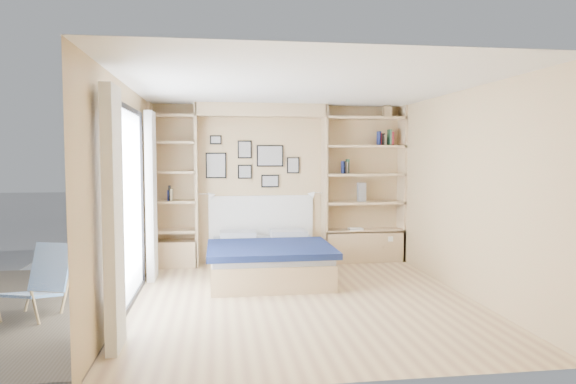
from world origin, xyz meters
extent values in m
plane|color=#D5B883|center=(0.00, 0.00, 0.00)|extent=(4.50, 4.50, 0.00)
plane|color=tan|center=(0.00, 2.25, 1.25)|extent=(4.00, 0.00, 4.00)
plane|color=tan|center=(0.00, -2.25, 1.25)|extent=(4.00, 0.00, 4.00)
plane|color=tan|center=(-2.00, 0.00, 1.25)|extent=(0.00, 4.50, 4.50)
plane|color=tan|center=(2.00, 0.00, 1.25)|extent=(0.00, 4.50, 4.50)
plane|color=white|center=(0.00, 0.00, 2.50)|extent=(4.50, 4.50, 0.00)
cube|color=tan|center=(-1.30, 2.08, 1.25)|extent=(0.04, 0.35, 2.50)
cube|color=tan|center=(0.70, 2.08, 1.25)|extent=(0.04, 0.35, 2.50)
cube|color=tan|center=(-0.30, 2.08, 2.40)|extent=(2.00, 0.35, 0.20)
cube|color=tan|center=(1.98, 2.08, 1.25)|extent=(0.04, 0.35, 2.50)
cube|color=tan|center=(-1.98, 2.08, 1.25)|extent=(0.04, 0.35, 2.50)
cube|color=tan|center=(1.35, 2.08, 0.25)|extent=(1.30, 0.35, 0.50)
cube|color=tan|center=(-1.65, 2.08, 0.20)|extent=(0.70, 0.35, 0.40)
cube|color=black|center=(-1.97, 0.00, 2.23)|extent=(0.04, 2.08, 0.06)
cube|color=black|center=(-1.97, 0.00, 0.03)|extent=(0.04, 2.08, 0.06)
cube|color=black|center=(-1.97, -1.02, 1.10)|extent=(0.04, 0.06, 2.20)
cube|color=black|center=(-1.97, 1.02, 1.10)|extent=(0.04, 0.06, 2.20)
cube|color=silver|center=(-1.98, 0.00, 1.12)|extent=(0.01, 2.00, 2.20)
cube|color=white|center=(-1.88, -1.30, 1.15)|extent=(0.10, 0.45, 2.30)
cube|color=white|center=(-1.88, 1.30, 1.15)|extent=(0.10, 0.45, 2.30)
cube|color=tan|center=(1.35, 2.08, 0.50)|extent=(1.30, 0.35, 0.04)
cube|color=tan|center=(1.35, 2.08, 0.95)|extent=(1.30, 0.35, 0.04)
cube|color=tan|center=(1.35, 2.08, 1.40)|extent=(1.30, 0.35, 0.04)
cube|color=tan|center=(1.35, 2.08, 1.85)|extent=(1.30, 0.35, 0.04)
cube|color=tan|center=(1.35, 2.08, 2.30)|extent=(1.30, 0.35, 0.04)
cube|color=tan|center=(-1.65, 2.08, 0.55)|extent=(0.70, 0.35, 0.04)
cube|color=tan|center=(-1.65, 2.08, 1.00)|extent=(0.70, 0.35, 0.04)
cube|color=tan|center=(-1.65, 2.08, 1.45)|extent=(0.70, 0.35, 0.04)
cube|color=tan|center=(-1.65, 2.08, 1.90)|extent=(0.70, 0.35, 0.04)
cube|color=tan|center=(-1.65, 2.08, 2.30)|extent=(0.70, 0.35, 0.04)
cube|color=tan|center=(-0.29, 1.19, 0.17)|extent=(1.56, 1.95, 0.34)
cube|color=#ABB0BB|center=(-0.29, 1.19, 0.39)|extent=(1.52, 1.91, 0.10)
cube|color=#121D47|center=(-0.29, 0.86, 0.46)|extent=(1.66, 1.36, 0.08)
cube|color=#ABB0BB|center=(-0.68, 1.86, 0.50)|extent=(0.54, 0.39, 0.12)
cube|color=#ABB0BB|center=(0.10, 1.86, 0.50)|extent=(0.54, 0.39, 0.12)
cube|color=white|center=(-0.29, 2.22, 0.72)|extent=(1.66, 0.04, 0.70)
cube|color=black|center=(-1.00, 2.23, 1.55)|extent=(0.32, 0.02, 0.40)
cube|color=gray|center=(-1.00, 2.21, 1.55)|extent=(0.28, 0.01, 0.36)
cube|color=black|center=(-0.55, 2.23, 1.80)|extent=(0.22, 0.02, 0.28)
cube|color=gray|center=(-0.55, 2.21, 1.80)|extent=(0.18, 0.01, 0.24)
cube|color=black|center=(-0.55, 2.23, 1.45)|extent=(0.22, 0.02, 0.22)
cube|color=gray|center=(-0.55, 2.21, 1.45)|extent=(0.18, 0.01, 0.18)
cube|color=black|center=(-0.15, 2.23, 1.70)|extent=(0.42, 0.02, 0.34)
cube|color=gray|center=(-0.15, 2.21, 1.70)|extent=(0.38, 0.01, 0.30)
cube|color=black|center=(-0.15, 2.23, 1.30)|extent=(0.28, 0.02, 0.20)
cube|color=gray|center=(-0.15, 2.21, 1.30)|extent=(0.24, 0.01, 0.16)
cube|color=black|center=(0.22, 2.23, 1.55)|extent=(0.20, 0.02, 0.26)
cube|color=gray|center=(0.22, 2.21, 1.55)|extent=(0.16, 0.01, 0.22)
cube|color=black|center=(-1.00, 2.23, 1.95)|extent=(0.18, 0.02, 0.14)
cube|color=gray|center=(-1.00, 2.21, 1.95)|extent=(0.14, 0.01, 0.10)
cylinder|color=silver|center=(-1.16, 2.00, 1.12)|extent=(0.20, 0.02, 0.02)
cone|color=white|center=(-1.06, 2.00, 1.10)|extent=(0.13, 0.12, 0.15)
cylinder|color=silver|center=(0.56, 2.00, 1.12)|extent=(0.20, 0.02, 0.02)
cone|color=white|center=(0.46, 2.00, 1.10)|extent=(0.13, 0.12, 0.15)
cube|color=navy|center=(1.00, 2.07, 1.52)|extent=(0.03, 0.15, 0.20)
cube|color=black|center=(1.01, 2.07, 1.52)|extent=(0.03, 0.15, 0.20)
cube|color=#C2AF8C|center=(1.07, 2.07, 1.51)|extent=(0.04, 0.15, 0.19)
cube|color=#26593F|center=(1.07, 2.07, 1.53)|extent=(0.03, 0.15, 0.23)
cube|color=#A51E1E|center=(1.59, 2.07, 1.97)|extent=(0.02, 0.15, 0.20)
cube|color=navy|center=(1.58, 2.07, 1.98)|extent=(0.03, 0.15, 0.22)
cube|color=black|center=(1.64, 2.07, 1.96)|extent=(0.03, 0.15, 0.19)
cube|color=#BFB28C|center=(1.66, 2.07, 1.95)|extent=(0.04, 0.15, 0.17)
cube|color=#26593F|center=(1.76, 2.07, 2.00)|extent=(0.03, 0.15, 0.25)
cube|color=maroon|center=(1.79, 2.07, 1.98)|extent=(0.03, 0.15, 0.21)
cube|color=navy|center=(-1.72, 2.07, 1.10)|extent=(0.02, 0.15, 0.16)
cube|color=black|center=(-1.70, 2.07, 1.14)|extent=(0.03, 0.15, 0.23)
cube|color=#BFB28C|center=(-1.67, 2.07, 1.11)|extent=(0.03, 0.15, 0.18)
cube|color=tan|center=(1.71, 2.07, 2.40)|extent=(0.13, 0.13, 0.15)
cone|color=tan|center=(1.71, 2.07, 2.51)|extent=(0.20, 0.20, 0.08)
cube|color=slate|center=(1.31, 2.07, 1.12)|extent=(0.12, 0.12, 0.30)
cube|color=white|center=(1.20, 2.02, 0.54)|extent=(0.22, 0.16, 0.03)
cylinder|color=tan|center=(-2.77, -0.64, 0.19)|extent=(0.07, 0.13, 0.38)
cylinder|color=tan|center=(-3.01, 0.00, 0.29)|extent=(0.12, 0.31, 0.63)
cylinder|color=tan|center=(-2.61, -0.13, 0.29)|extent=(0.12, 0.31, 0.63)
cube|color=#2F63B0|center=(-2.91, -0.39, 0.27)|extent=(0.58, 0.64, 0.14)
cube|color=#2F63B0|center=(-2.80, -0.04, 0.48)|extent=(0.48, 0.33, 0.51)
camera|label=1|loc=(-0.98, -5.88, 1.69)|focal=32.00mm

